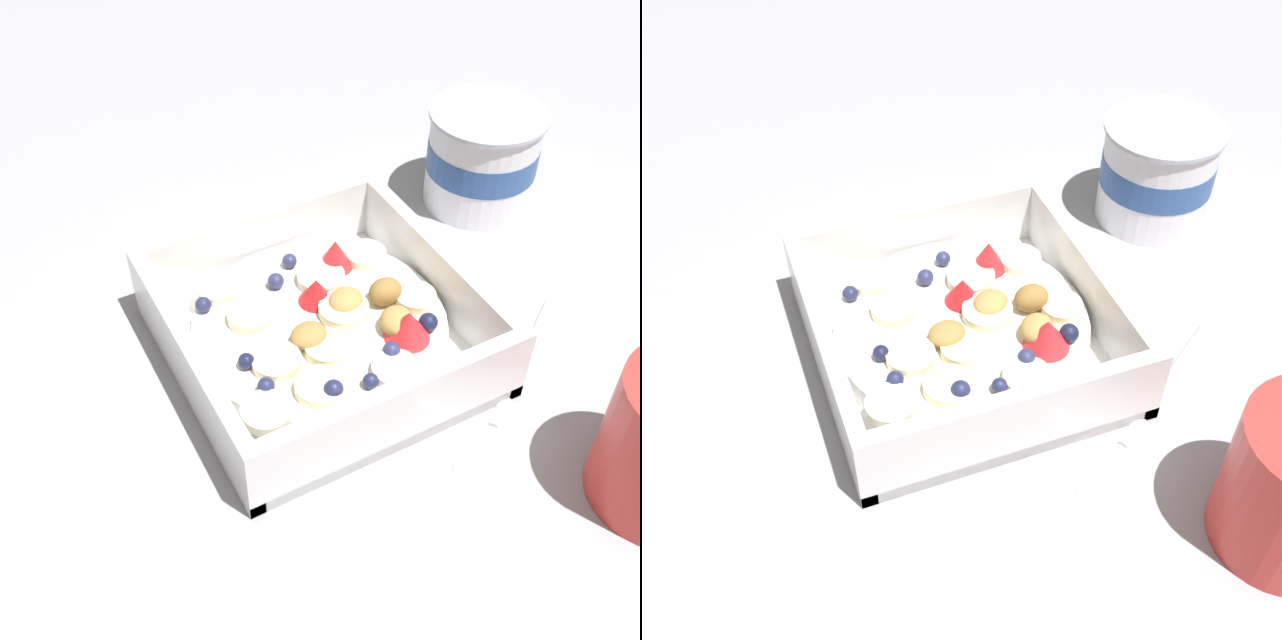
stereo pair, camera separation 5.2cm
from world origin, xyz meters
TOP-DOWN VIEW (x-y plane):
  - ground_plane at (0.00, 0.00)m, footprint 2.40×2.40m
  - fruit_bowl at (-0.01, -0.01)m, footprint 0.19×0.19m
  - spoon at (0.09, 0.06)m, footprint 0.11×0.15m
  - yogurt_cup at (-0.10, 0.19)m, footprint 0.09×0.09m

SIDE VIEW (x-z plane):
  - ground_plane at x=0.00m, z-range 0.00..0.00m
  - spoon at x=0.09m, z-range 0.00..0.01m
  - fruit_bowl at x=-0.01m, z-range -0.01..0.05m
  - yogurt_cup at x=-0.10m, z-range 0.00..0.08m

